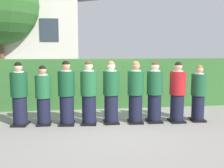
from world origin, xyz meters
TOP-DOWN VIEW (x-y plane):
  - ground_plane at (0.00, 0.00)m, footprint 60.00×60.00m
  - student_front_row_0 at (-2.38, 0.12)m, footprint 0.43×0.54m
  - student_front_row_1 at (-1.78, 0.10)m, footprint 0.40×0.45m
  - student_front_row_2 at (-1.18, 0.03)m, footprint 0.43×0.53m
  - student_front_row_3 at (-0.61, 0.00)m, footprint 0.43×0.54m
  - student_front_row_4 at (-0.02, 0.02)m, footprint 0.43×0.49m
  - student_front_row_5 at (0.63, -0.03)m, footprint 0.43×0.53m
  - student_front_row_6 at (1.15, -0.03)m, footprint 0.43×0.52m
  - student_in_red_blazer at (1.76, -0.10)m, footprint 0.42×0.47m
  - student_front_row_8 at (2.37, -0.08)m, footprint 0.40×0.50m
  - hedge at (0.00, 2.06)m, footprint 11.56×0.70m
  - school_building_main at (-3.33, 8.21)m, footprint 5.35×3.49m

SIDE VIEW (x-z plane):
  - ground_plane at x=0.00m, z-range 0.00..0.00m
  - student_front_row_8 at x=2.37m, z-range -0.04..1.50m
  - student_front_row_1 at x=-1.78m, z-range -0.04..1.51m
  - student_in_red_blazer at x=1.76m, z-range -0.04..1.59m
  - student_front_row_0 at x=-2.38m, z-range -0.04..1.60m
  - student_front_row_6 at x=1.15m, z-range -0.04..1.60m
  - student_front_row_5 at x=0.63m, z-range -0.04..1.61m
  - student_front_row_4 at x=-0.02m, z-range -0.04..1.62m
  - student_front_row_3 at x=-0.61m, z-range -0.04..1.63m
  - student_front_row_2 at x=-1.18m, z-range -0.04..1.63m
  - hedge at x=0.00m, z-range 0.00..1.63m
  - school_building_main at x=-3.33m, z-range 0.08..6.23m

